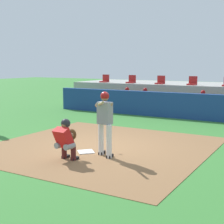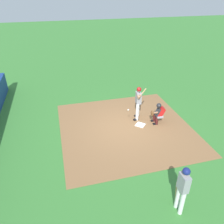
{
  "view_description": "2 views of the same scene",
  "coord_description": "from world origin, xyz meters",
  "px_view_note": "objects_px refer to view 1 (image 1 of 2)",
  "views": [
    {
      "loc": [
        5.39,
        -8.55,
        2.54
      ],
      "look_at": [
        0.0,
        0.7,
        1.0
      ],
      "focal_mm": 53.68,
      "sensor_mm": 36.0,
      "label": 1
    },
    {
      "loc": [
        -8.74,
        3.01,
        6.22
      ],
      "look_at": [
        0.0,
        0.7,
        1.0
      ],
      "focal_mm": 35.34,
      "sensor_mm": 36.0,
      "label": 2
    }
  ],
  "objects_px": {
    "dugout_player_1": "(144,100)",
    "stadium_seat_1": "(131,81)",
    "batter_at_plate": "(105,120)",
    "stadium_seat_2": "(160,82)",
    "stadium_seat_0": "(105,80)",
    "dugout_player_0": "(126,99)",
    "dugout_player_2": "(202,103)",
    "catcher_crouched": "(66,138)",
    "stadium_seat_3": "(192,83)",
    "home_plate": "(86,152)"
  },
  "relations": [
    {
      "from": "stadium_seat_0",
      "to": "dugout_player_1",
      "type": "bearing_deg",
      "value": -29.19
    },
    {
      "from": "catcher_crouched",
      "to": "stadium_seat_3",
      "type": "distance_m",
      "value": 11.13
    },
    {
      "from": "batter_at_plate",
      "to": "dugout_player_0",
      "type": "relative_size",
      "value": 1.39
    },
    {
      "from": "stadium_seat_0",
      "to": "catcher_crouched",
      "type": "bearing_deg",
      "value": -63.32
    },
    {
      "from": "dugout_player_0",
      "to": "stadium_seat_1",
      "type": "relative_size",
      "value": 2.71
    },
    {
      "from": "catcher_crouched",
      "to": "stadium_seat_2",
      "type": "height_order",
      "value": "stadium_seat_2"
    },
    {
      "from": "stadium_seat_1",
      "to": "dugout_player_2",
      "type": "bearing_deg",
      "value": -22.86
    },
    {
      "from": "dugout_player_2",
      "to": "stadium_seat_2",
      "type": "xyz_separation_m",
      "value": [
        -2.97,
        2.03,
        0.86
      ]
    },
    {
      "from": "dugout_player_1",
      "to": "stadium_seat_2",
      "type": "bearing_deg",
      "value": 87.97
    },
    {
      "from": "stadium_seat_0",
      "to": "stadium_seat_3",
      "type": "height_order",
      "value": "same"
    },
    {
      "from": "dugout_player_0",
      "to": "dugout_player_2",
      "type": "height_order",
      "value": "same"
    },
    {
      "from": "stadium_seat_0",
      "to": "dugout_player_0",
      "type": "bearing_deg",
      "value": -38.33
    },
    {
      "from": "dugout_player_2",
      "to": "stadium_seat_1",
      "type": "relative_size",
      "value": 2.71
    },
    {
      "from": "batter_at_plate",
      "to": "dugout_player_1",
      "type": "distance_m",
      "value": 8.64
    },
    {
      "from": "stadium_seat_0",
      "to": "stadium_seat_2",
      "type": "xyz_separation_m",
      "value": [
        3.71,
        0.0,
        0.0
      ]
    },
    {
      "from": "dugout_player_2",
      "to": "stadium_seat_0",
      "type": "xyz_separation_m",
      "value": [
        -6.68,
        2.03,
        0.86
      ]
    },
    {
      "from": "stadium_seat_2",
      "to": "stadium_seat_3",
      "type": "bearing_deg",
      "value": 0.0
    },
    {
      "from": "stadium_seat_1",
      "to": "dugout_player_0",
      "type": "bearing_deg",
      "value": -70.61
    },
    {
      "from": "batter_at_plate",
      "to": "stadium_seat_0",
      "type": "bearing_deg",
      "value": 121.39
    },
    {
      "from": "dugout_player_0",
      "to": "stadium_seat_3",
      "type": "relative_size",
      "value": 2.71
    },
    {
      "from": "dugout_player_1",
      "to": "stadium_seat_1",
      "type": "distance_m",
      "value": 2.84
    },
    {
      "from": "home_plate",
      "to": "stadium_seat_2",
      "type": "bearing_deg",
      "value": 100.34
    },
    {
      "from": "dugout_player_2",
      "to": "stadium_seat_2",
      "type": "relative_size",
      "value": 2.71
    },
    {
      "from": "dugout_player_2",
      "to": "stadium_seat_1",
      "type": "xyz_separation_m",
      "value": [
        -4.83,
        2.03,
        0.86
      ]
    },
    {
      "from": "dugout_player_0",
      "to": "stadium_seat_2",
      "type": "relative_size",
      "value": 2.71
    },
    {
      "from": "stadium_seat_2",
      "to": "stadium_seat_1",
      "type": "bearing_deg",
      "value": 180.0
    },
    {
      "from": "stadium_seat_1",
      "to": "stadium_seat_3",
      "type": "height_order",
      "value": "same"
    },
    {
      "from": "dugout_player_1",
      "to": "home_plate",
      "type": "bearing_deg",
      "value": -76.67
    },
    {
      "from": "dugout_player_0",
      "to": "batter_at_plate",
      "type": "bearing_deg",
      "value": -65.86
    },
    {
      "from": "home_plate",
      "to": "batter_at_plate",
      "type": "relative_size",
      "value": 0.24
    },
    {
      "from": "stadium_seat_2",
      "to": "stadium_seat_0",
      "type": "bearing_deg",
      "value": 180.0
    },
    {
      "from": "dugout_player_1",
      "to": "stadium_seat_1",
      "type": "height_order",
      "value": "stadium_seat_1"
    },
    {
      "from": "batter_at_plate",
      "to": "stadium_seat_1",
      "type": "height_order",
      "value": "stadium_seat_1"
    },
    {
      "from": "home_plate",
      "to": "dugout_player_2",
      "type": "height_order",
      "value": "dugout_player_2"
    },
    {
      "from": "stadium_seat_1",
      "to": "stadium_seat_3",
      "type": "bearing_deg",
      "value": 0.0
    },
    {
      "from": "batter_at_plate",
      "to": "stadium_seat_0",
      "type": "relative_size",
      "value": 3.76
    },
    {
      "from": "batter_at_plate",
      "to": "stadium_seat_1",
      "type": "relative_size",
      "value": 3.76
    },
    {
      "from": "dugout_player_0",
      "to": "dugout_player_2",
      "type": "relative_size",
      "value": 1.0
    },
    {
      "from": "stadium_seat_3",
      "to": "dugout_player_2",
      "type": "bearing_deg",
      "value": -61.36
    },
    {
      "from": "catcher_crouched",
      "to": "stadium_seat_1",
      "type": "distance_m",
      "value": 11.74
    },
    {
      "from": "catcher_crouched",
      "to": "stadium_seat_3",
      "type": "height_order",
      "value": "stadium_seat_3"
    },
    {
      "from": "batter_at_plate",
      "to": "dugout_player_1",
      "type": "relative_size",
      "value": 1.39
    },
    {
      "from": "stadium_seat_1",
      "to": "stadium_seat_2",
      "type": "xyz_separation_m",
      "value": [
        1.86,
        0.0,
        0.0
      ]
    },
    {
      "from": "catcher_crouched",
      "to": "batter_at_plate",
      "type": "bearing_deg",
      "value": 50.42
    },
    {
      "from": "stadium_seat_3",
      "to": "home_plate",
      "type": "bearing_deg",
      "value": -90.0
    },
    {
      "from": "dugout_player_2",
      "to": "stadium_seat_0",
      "type": "relative_size",
      "value": 2.71
    },
    {
      "from": "catcher_crouched",
      "to": "dugout_player_1",
      "type": "distance_m",
      "value": 9.26
    },
    {
      "from": "batter_at_plate",
      "to": "stadium_seat_2",
      "type": "bearing_deg",
      "value": 103.94
    },
    {
      "from": "batter_at_plate",
      "to": "stadium_seat_0",
      "type": "xyz_separation_m",
      "value": [
        -6.26,
        10.26,
        0.5
      ]
    },
    {
      "from": "dugout_player_1",
      "to": "stadium_seat_3",
      "type": "xyz_separation_m",
      "value": [
        1.93,
        2.03,
        0.86
      ]
    }
  ]
}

